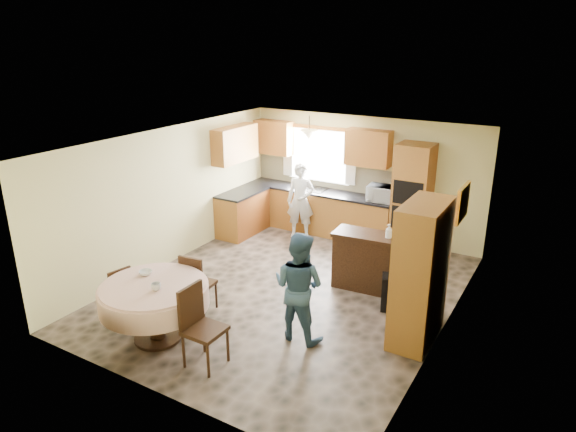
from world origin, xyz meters
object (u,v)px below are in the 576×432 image
(chair_back, at_px, (196,281))
(cupboard, at_px, (420,274))
(oven_tower, at_px, (412,199))
(chair_right, at_px, (199,322))
(chair_left, at_px, (118,291))
(sideboard, at_px, (371,263))
(person_sink, at_px, (301,201))
(person_dining, at_px, (299,287))
(dining_table, at_px, (154,297))

(chair_back, bearing_deg, cupboard, -168.04)
(cupboard, bearing_deg, oven_tower, 109.66)
(chair_right, bearing_deg, oven_tower, -12.35)
(chair_left, bearing_deg, cupboard, 126.15)
(sideboard, distance_m, person_sink, 2.63)
(cupboard, relative_size, person_sink, 1.26)
(chair_left, bearing_deg, person_dining, 123.08)
(cupboard, bearing_deg, chair_back, -161.72)
(oven_tower, bearing_deg, cupboard, -70.34)
(oven_tower, relative_size, dining_table, 1.44)
(dining_table, bearing_deg, chair_back, 89.11)
(dining_table, bearing_deg, oven_tower, 67.50)
(person_sink, distance_m, person_dining, 3.81)
(chair_right, distance_m, person_sink, 4.63)
(person_dining, bearing_deg, chair_left, 22.75)
(chair_left, height_order, person_sink, person_sink)
(person_sink, bearing_deg, cupboard, -57.25)
(person_dining, bearing_deg, dining_table, 33.97)
(chair_right, bearing_deg, chair_back, 42.67)
(oven_tower, xyz_separation_m, sideboard, (-0.03, -1.92, -0.61))
(dining_table, bearing_deg, cupboard, 30.98)
(chair_left, height_order, person_dining, person_dining)
(sideboard, bearing_deg, oven_tower, 84.58)
(chair_left, bearing_deg, oven_tower, 161.13)
(sideboard, bearing_deg, dining_table, -128.48)
(person_sink, relative_size, person_dining, 1.01)
(oven_tower, distance_m, person_sink, 2.25)
(sideboard, height_order, chair_left, sideboard)
(sideboard, bearing_deg, chair_right, -114.48)
(chair_right, xyz_separation_m, person_sink, (-1.05, 4.51, 0.20))
(sideboard, height_order, chair_back, chair_back)
(chair_left, distance_m, person_dining, 2.68)
(oven_tower, distance_m, person_dining, 3.82)
(chair_right, bearing_deg, cupboard, -47.84)
(sideboard, xyz_separation_m, chair_right, (-1.11, -3.04, 0.14))
(cupboard, xyz_separation_m, dining_table, (-3.08, -1.85, -0.33))
(dining_table, xyz_separation_m, person_dining, (1.66, 1.05, 0.12))
(cupboard, relative_size, chair_left, 2.31)
(oven_tower, distance_m, dining_table, 5.26)
(chair_left, relative_size, person_dining, 0.55)
(cupboard, xyz_separation_m, person_dining, (-1.42, -0.80, -0.21))
(chair_left, distance_m, person_sink, 4.36)
(sideboard, distance_m, chair_right, 3.24)
(dining_table, height_order, chair_right, chair_right)
(cupboard, distance_m, chair_left, 4.31)
(sideboard, bearing_deg, chair_back, -137.64)
(sideboard, height_order, cupboard, cupboard)
(sideboard, height_order, dining_table, sideboard)
(dining_table, xyz_separation_m, chair_back, (0.01, 0.84, -0.13))
(cupboard, bearing_deg, sideboard, 135.58)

